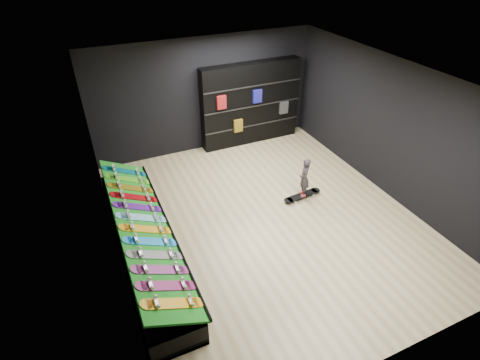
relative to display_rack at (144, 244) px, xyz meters
name	(u,v)px	position (x,y,z in m)	size (l,w,h in m)	color
floor	(265,218)	(2.55, 0.00, -0.25)	(6.00, 7.00, 0.01)	#C5B385
ceiling	(272,81)	(2.55, 0.00, 2.75)	(6.00, 7.00, 0.01)	white
wall_back	(206,96)	(2.55, 3.50, 1.25)	(6.00, 0.02, 3.00)	black
wall_front	(404,293)	(2.55, -3.50, 1.25)	(6.00, 0.02, 3.00)	black
wall_left	(106,196)	(-0.45, 0.00, 1.25)	(0.02, 7.00, 3.00)	black
wall_right	(390,129)	(5.55, 0.00, 1.25)	(0.02, 7.00, 3.00)	black
display_rack	(144,244)	(0.00, 0.00, 0.00)	(0.90, 4.50, 0.50)	black
turf_ramp	(143,224)	(0.05, 0.00, 0.46)	(1.00, 4.50, 0.04)	#116C13
back_shelving	(251,104)	(3.77, 3.32, 0.88)	(2.82, 0.33, 2.26)	black
floor_skateboard	(302,196)	(3.66, 0.29, -0.20)	(0.98, 0.22, 0.09)	black
child	(304,185)	(3.66, 0.29, 0.12)	(0.21, 0.15, 0.56)	black
display_board_0	(173,303)	(0.06, -1.90, 0.49)	(0.98, 0.22, 0.09)	yellow
display_board_1	(167,286)	(0.06, -1.55, 0.49)	(0.98, 0.22, 0.09)	#E5198C
display_board_2	(161,270)	(0.06, -1.21, 0.49)	(0.98, 0.22, 0.09)	#2626BF
display_board_3	(155,255)	(0.06, -0.86, 0.49)	(0.98, 0.22, 0.09)	black
display_board_4	(151,241)	(0.06, -0.52, 0.49)	(0.98, 0.22, 0.09)	blue
display_board_5	(146,229)	(0.06, -0.17, 0.49)	(0.98, 0.22, 0.09)	orange
display_board_6	(142,217)	(0.06, 0.17, 0.49)	(0.98, 0.22, 0.09)	#0CB2E5
display_board_7	(138,207)	(0.06, 0.52, 0.49)	(0.98, 0.22, 0.09)	purple
display_board_8	(134,197)	(0.06, 0.86, 0.49)	(0.98, 0.22, 0.09)	red
display_board_9	(131,188)	(0.06, 1.21, 0.49)	(0.98, 0.22, 0.09)	yellow
display_board_10	(128,179)	(0.06, 1.55, 0.49)	(0.98, 0.22, 0.09)	green
display_board_11	(125,171)	(0.06, 1.90, 0.49)	(0.98, 0.22, 0.09)	#0C8C99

